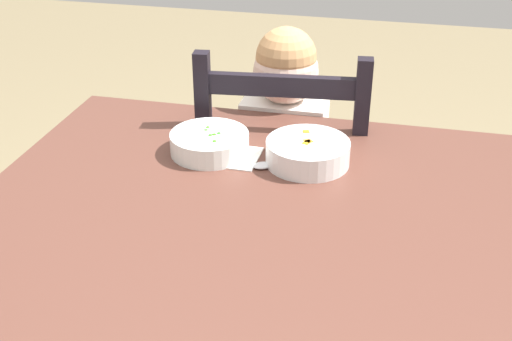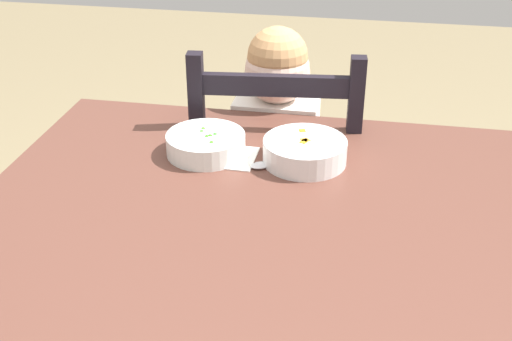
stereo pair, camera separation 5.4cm
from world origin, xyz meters
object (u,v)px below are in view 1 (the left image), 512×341
dining_chair (283,204)px  child_figure (282,148)px  bowl_of_carrots (308,152)px  spoon (271,164)px  bowl_of_peas (210,142)px  dining_table (263,257)px

dining_chair → child_figure: (-0.01, -0.01, 0.18)m
bowl_of_carrots → spoon: bearing=-156.3°
child_figure → bowl_of_peas: (-0.11, -0.29, 0.15)m
child_figure → spoon: bearing=-83.4°
dining_chair → spoon: (0.03, -0.33, 0.30)m
dining_table → bowl_of_carrots: (0.05, 0.21, 0.14)m
child_figure → spoon: 0.35m
dining_table → dining_chair: 0.54m
bowl_of_carrots → child_figure: bearing=110.8°
child_figure → spoon: child_figure is taller
spoon → dining_table: bearing=-82.8°
dining_chair → bowl_of_carrots: size_ratio=5.10×
dining_chair → spoon: size_ratio=7.21×
bowl_of_carrots → bowl_of_peas: bearing=-180.0°
child_figure → bowl_of_peas: 0.35m
dining_chair → bowl_of_carrots: bearing=-70.5°
spoon → dining_chair: bearing=95.5°
dining_table → spoon: spoon is taller
bowl_of_carrots → spoon: (-0.07, -0.03, -0.02)m
dining_chair → bowl_of_peas: (-0.12, -0.30, 0.32)m
child_figure → bowl_of_peas: size_ratio=5.38×
dining_chair → bowl_of_peas: dining_chair is taller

